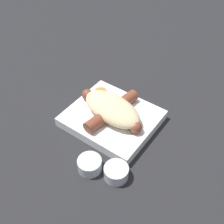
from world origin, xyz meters
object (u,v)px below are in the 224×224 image
(food_tray, at_px, (112,118))
(sausage, at_px, (110,110))
(bread_roll, at_px, (111,110))
(condiment_cup_far, at_px, (116,173))
(condiment_cup_near, at_px, (90,165))

(food_tray, distance_m, sausage, 0.03)
(bread_roll, bearing_deg, sausage, -29.75)
(condiment_cup_far, bearing_deg, food_tray, -51.03)
(food_tray, height_order, sausage, sausage)
(food_tray, relative_size, bread_roll, 1.23)
(sausage, height_order, condiment_cup_far, sausage)
(food_tray, xyz_separation_m, condiment_cup_far, (-0.11, 0.13, 0.00))
(condiment_cup_near, xyz_separation_m, condiment_cup_far, (-0.06, -0.02, 0.00))
(condiment_cup_near, distance_m, condiment_cup_far, 0.06)
(bread_roll, xyz_separation_m, sausage, (0.01, -0.00, -0.01))
(bread_roll, xyz_separation_m, condiment_cup_near, (-0.04, 0.14, -0.04))
(food_tray, height_order, condiment_cup_far, condiment_cup_far)
(sausage, bearing_deg, bread_roll, 150.25)
(food_tray, distance_m, condiment_cup_far, 0.17)
(bread_roll, distance_m, sausage, 0.01)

